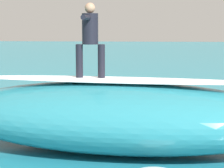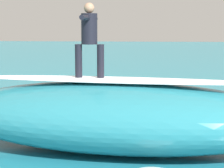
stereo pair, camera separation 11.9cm
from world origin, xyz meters
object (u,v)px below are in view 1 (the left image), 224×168
Objects in this scene: surfboard_paddling at (128,116)px; surfboard_riding at (90,79)px; surfer_paddling at (130,111)px; surfer_riding at (90,34)px.

surfboard_riding is at bearing 129.68° from surfboard_paddling.
surfboard_riding is 3.53m from surfboard_paddling.
surfer_riding is at bearing 127.95° from surfer_paddling.
surfer_riding is 3.87m from surfer_paddling.
surfboard_paddling is (-0.66, -3.13, -2.45)m from surfer_riding.
surfer_riding is 4.03m from surfboard_paddling.
surfboard_riding is 1.42× the size of surfer_riding.
surfboard_paddling is at bearing -0.00° from surfer_paddling.
surfer_riding is (-0.00, 0.00, 0.96)m from surfboard_riding.
surfboard_paddling is 1.82× the size of surfer_paddling.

